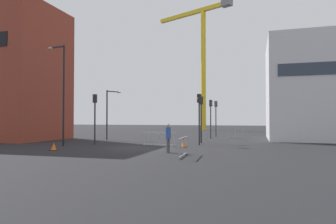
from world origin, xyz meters
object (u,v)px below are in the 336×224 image
(construction_crane, at_px, (202,49))
(traffic_cone_striped, at_px, (184,144))
(traffic_light_crosswalk, at_px, (201,112))
(traffic_light_far, at_px, (199,111))
(pedestrian_walking, at_px, (168,136))
(traffic_light_near, at_px, (216,113))
(traffic_light_corner, at_px, (211,113))
(traffic_cone_on_verge, at_px, (54,147))
(streetlamp_tall, at_px, (62,87))
(traffic_light_verge, at_px, (95,111))
(streetlamp_short, at_px, (109,109))

(construction_crane, bearing_deg, traffic_cone_striped, -82.34)
(traffic_light_crosswalk, distance_m, traffic_light_far, 2.20)
(construction_crane, distance_m, pedestrian_walking, 40.83)
(traffic_light_near, xyz_separation_m, traffic_cone_striped, (-0.59, -14.05, -2.61))
(traffic_light_crosswalk, height_order, traffic_light_far, traffic_light_far)
(construction_crane, height_order, traffic_light_far, construction_crane)
(traffic_light_crosswalk, height_order, traffic_cone_striped, traffic_light_crosswalk)
(pedestrian_walking, height_order, traffic_cone_striped, pedestrian_walking)
(traffic_light_corner, distance_m, traffic_cone_on_verge, 17.50)
(traffic_light_near, height_order, traffic_light_corner, traffic_light_near)
(streetlamp_tall, xyz_separation_m, traffic_light_far, (10.05, 3.99, -1.79))
(traffic_light_corner, bearing_deg, traffic_light_near, 88.20)
(pedestrian_walking, distance_m, traffic_cone_on_verge, 7.84)
(traffic_light_verge, height_order, traffic_light_corner, traffic_light_corner)
(construction_crane, xyz_separation_m, traffic_light_verge, (-2.95, -34.00, -12.59))
(streetlamp_short, bearing_deg, traffic_cone_striped, -31.66)
(traffic_light_verge, bearing_deg, pedestrian_walking, -28.06)
(traffic_light_far, xyz_separation_m, pedestrian_walking, (-0.85, -6.00, -1.70))
(traffic_light_near, xyz_separation_m, pedestrian_walking, (-0.67, -17.89, -1.77))
(traffic_cone_striped, bearing_deg, traffic_light_corner, 87.37)
(streetlamp_tall, distance_m, traffic_light_corner, 15.85)
(streetlamp_tall, xyz_separation_m, traffic_cone_on_verge, (1.45, -2.82, -4.32))
(traffic_light_near, xyz_separation_m, traffic_light_far, (0.18, -11.89, -0.07))
(pedestrian_walking, xyz_separation_m, traffic_cone_striped, (0.07, 3.84, -0.84))
(traffic_light_near, bearing_deg, pedestrian_walking, -92.13)
(traffic_light_verge, distance_m, traffic_light_far, 8.56)
(construction_crane, xyz_separation_m, traffic_cone_striped, (4.59, -34.14, -15.13))
(construction_crane, bearing_deg, traffic_light_verge, -94.96)
(construction_crane, xyz_separation_m, traffic_light_near, (5.18, -20.09, -12.52))
(traffic_light_near, xyz_separation_m, traffic_light_corner, (-0.11, -3.52, -0.06))
(construction_crane, relative_size, traffic_light_crosswalk, 5.73)
(streetlamp_short, height_order, traffic_cone_on_verge, streetlamp_short)
(traffic_light_near, relative_size, traffic_cone_on_verge, 8.39)
(traffic_cone_on_verge, bearing_deg, traffic_light_corner, 61.32)
(traffic_light_verge, distance_m, traffic_cone_on_verge, 5.43)
(construction_crane, distance_m, streetlamp_short, 31.39)
(traffic_light_crosswalk, bearing_deg, streetlamp_short, 172.59)
(traffic_light_near, bearing_deg, traffic_cone_striped, -92.42)
(pedestrian_walking, height_order, traffic_cone_on_verge, pedestrian_walking)
(traffic_light_near, relative_size, traffic_light_far, 1.03)
(traffic_light_verge, bearing_deg, traffic_light_corner, 52.34)
(traffic_light_crosswalk, bearing_deg, traffic_cone_striped, -97.14)
(streetlamp_tall, bearing_deg, traffic_light_near, 58.15)
(traffic_light_far, bearing_deg, streetlamp_short, 160.75)
(streetlamp_tall, distance_m, traffic_cone_on_verge, 5.36)
(traffic_light_near, distance_m, traffic_light_far, 11.89)
(traffic_light_verge, distance_m, traffic_light_crosswalk, 9.12)
(construction_crane, height_order, traffic_light_verge, construction_crane)
(traffic_light_corner, distance_m, traffic_light_far, 8.38)
(pedestrian_walking, bearing_deg, streetlamp_tall, 167.70)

